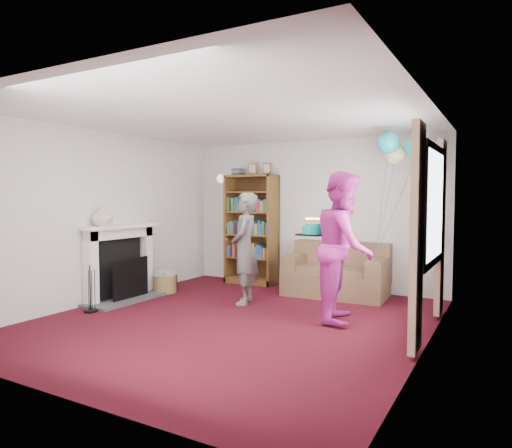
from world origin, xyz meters
The scene contains 16 objects.
ground centered at (0.00, 0.00, 0.00)m, with size 5.00×5.00×0.00m, color black.
wall_back centered at (0.00, 2.51, 1.25)m, with size 4.50×0.02×2.50m, color silver.
wall_left centered at (-2.26, 0.00, 1.25)m, with size 0.02×5.00×2.50m, color silver.
wall_right centered at (2.26, 0.00, 1.25)m, with size 0.02×5.00×2.50m, color silver.
ceiling centered at (0.00, 0.00, 2.50)m, with size 4.50×5.00×0.01m, color white.
fireplace centered at (-2.09, 0.19, 0.51)m, with size 0.55×1.80×1.12m.
window_bay centered at (2.21, 0.60, 1.20)m, with size 0.14×2.02×2.20m.
wall_sconce centered at (-1.75, 2.36, 1.88)m, with size 0.16×0.23×0.16m.
bookcase centered at (-1.05, 2.30, 0.95)m, with size 0.91×0.42×2.14m.
sofa centered at (0.62, 2.06, 0.31)m, with size 1.55×0.82×0.82m.
wicker_basket centered at (-1.87, 0.88, 0.15)m, with size 0.37×0.37×0.34m.
person_striped centered at (-0.35, 0.86, 0.80)m, with size 0.58×0.38×1.60m, color black.
person_magenta centered at (1.18, 0.70, 0.93)m, with size 0.90×0.70×1.86m, color #BA258C.
birthday_cake centered at (0.76, 0.70, 1.12)m, with size 0.32×0.32×0.22m.
balloons centered at (1.61, 1.76, 2.22)m, with size 0.72×0.68×1.79m.
mantel_vase centered at (-2.12, -0.15, 1.28)m, with size 0.30×0.30×0.31m, color beige.
Camera 1 is at (2.97, -4.75, 1.54)m, focal length 32.00 mm.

